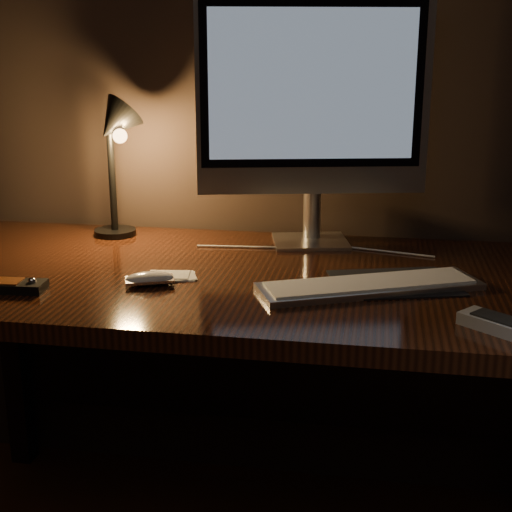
% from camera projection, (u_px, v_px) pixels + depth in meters
% --- Properties ---
extents(desk, '(1.60, 0.75, 0.75)m').
position_uv_depth(desk, '(244.00, 315.00, 1.69)').
color(desk, black).
rests_on(desk, ground).
extents(monitor, '(0.56, 0.20, 0.60)m').
position_uv_depth(monitor, '(313.00, 103.00, 1.73)').
color(monitor, silver).
rests_on(monitor, desk).
extents(keyboard, '(0.48, 0.31, 0.02)m').
position_uv_depth(keyboard, '(370.00, 285.00, 1.47)').
color(keyboard, silver).
rests_on(keyboard, desk).
extents(mousepad, '(0.30, 0.27, 0.00)m').
position_uv_depth(mousepad, '(394.00, 283.00, 1.51)').
color(mousepad, black).
rests_on(mousepad, desk).
extents(mouse, '(0.11, 0.09, 0.02)m').
position_uv_depth(mouse, '(150.00, 280.00, 1.50)').
color(mouse, white).
rests_on(mouse, desk).
extents(media_remote, '(0.17, 0.07, 0.03)m').
position_uv_depth(media_remote, '(6.00, 285.00, 1.46)').
color(media_remote, black).
rests_on(media_remote, desk).
extents(papers, '(0.12, 0.10, 0.01)m').
position_uv_depth(papers, '(170.00, 276.00, 1.55)').
color(papers, white).
rests_on(papers, desk).
extents(desk_lamp, '(0.19, 0.20, 0.37)m').
position_uv_depth(desk_lamp, '(115.00, 143.00, 1.81)').
color(desk_lamp, black).
rests_on(desk_lamp, desk).
extents(cable, '(0.58, 0.07, 0.01)m').
position_uv_depth(cable, '(316.00, 250.00, 1.76)').
color(cable, white).
rests_on(cable, desk).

